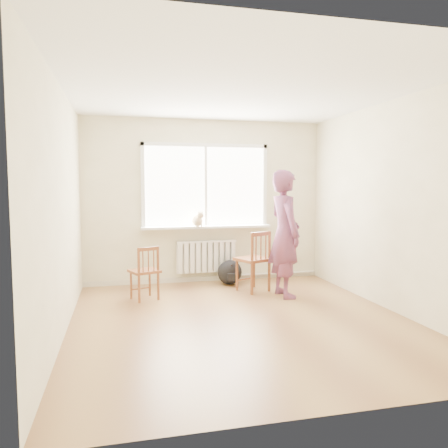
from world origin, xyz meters
TOP-DOWN VIEW (x-y plane):
  - floor at (0.00, 0.00)m, footprint 4.50×4.50m
  - ceiling at (0.00, 0.00)m, footprint 4.50×4.50m
  - back_wall at (0.00, 2.25)m, footprint 4.00×0.01m
  - window at (0.00, 2.22)m, footprint 2.12×0.05m
  - windowsill at (0.00, 2.14)m, footprint 2.15×0.22m
  - radiator at (0.00, 2.16)m, footprint 1.00×0.12m
  - heating_pipe at (1.25, 2.19)m, footprint 1.40×0.04m
  - baseboard at (0.00, 2.23)m, footprint 4.00×0.03m
  - chair_left at (-1.06, 1.22)m, footprint 0.48×0.47m
  - chair_right at (0.60, 1.34)m, footprint 0.60×0.59m
  - person at (0.92, 0.97)m, footprint 0.49×0.70m
  - cat at (-0.17, 2.05)m, footprint 0.23×0.39m
  - backpack at (0.33, 1.89)m, footprint 0.47×0.40m

SIDE VIEW (x-z plane):
  - floor at x=0.00m, z-range 0.00..0.00m
  - baseboard at x=0.00m, z-range 0.00..0.08m
  - heating_pipe at x=1.25m, z-range 0.06..0.10m
  - backpack at x=0.33m, z-range 0.00..0.40m
  - chair_left at x=-1.06m, z-range 0.00..0.77m
  - radiator at x=0.00m, z-range 0.16..0.71m
  - chair_right at x=0.60m, z-range 0.00..0.93m
  - person at x=0.92m, z-range 0.00..1.84m
  - windowsill at x=0.00m, z-range 0.91..0.95m
  - cat at x=-0.17m, z-range 0.92..1.19m
  - back_wall at x=0.00m, z-range 0.00..2.70m
  - window at x=0.00m, z-range 0.95..2.37m
  - ceiling at x=0.00m, z-range 2.70..2.70m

